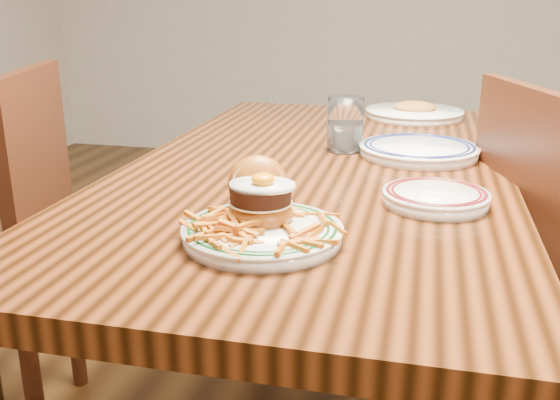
% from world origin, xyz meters
% --- Properties ---
extents(table, '(0.85, 1.60, 0.75)m').
position_xyz_m(table, '(0.00, 0.00, 0.66)').
color(table, black).
rests_on(table, floor).
extents(main_plate, '(0.25, 0.27, 0.12)m').
position_xyz_m(main_plate, '(-0.01, -0.49, 0.78)').
color(main_plate, white).
rests_on(main_plate, table).
extents(side_plate, '(0.19, 0.19, 0.03)m').
position_xyz_m(side_plate, '(0.26, -0.26, 0.77)').
color(side_plate, white).
rests_on(side_plate, table).
extents(rear_plate, '(0.28, 0.28, 0.03)m').
position_xyz_m(rear_plate, '(0.22, 0.11, 0.77)').
color(rear_plate, white).
rests_on(rear_plate, table).
extents(water_glass, '(0.09, 0.09, 0.13)m').
position_xyz_m(water_glass, '(0.04, 0.13, 0.81)').
color(water_glass, white).
rests_on(water_glass, table).
extents(far_plate, '(0.30, 0.30, 0.05)m').
position_xyz_m(far_plate, '(0.20, 0.61, 0.77)').
color(far_plate, white).
rests_on(far_plate, table).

